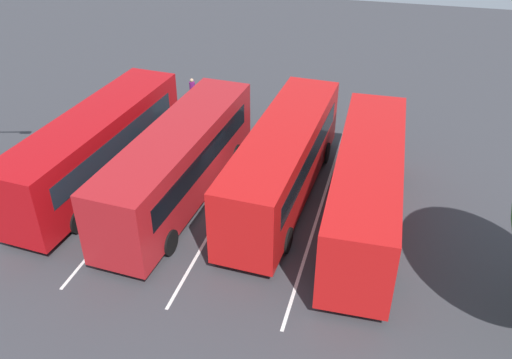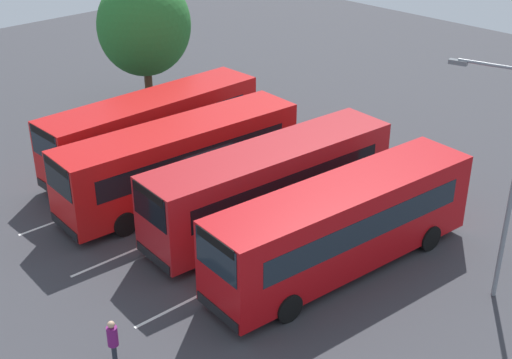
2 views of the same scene
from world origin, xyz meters
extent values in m
plane|color=#38383D|center=(0.00, 0.00, 0.00)|extent=(68.77, 68.77, 0.00)
cube|color=red|center=(-0.73, -5.67, 1.82)|extent=(10.76, 2.40, 2.95)
cube|color=#19232D|center=(4.61, -5.67, 2.62)|extent=(0.12, 2.11, 1.24)
cube|color=#19232D|center=(-0.73, -4.50, 2.18)|extent=(9.04, 0.09, 0.94)
cube|color=#19232D|center=(-0.73, -6.84, 2.18)|extent=(9.04, 0.09, 0.94)
cube|color=black|center=(4.63, -5.67, 3.12)|extent=(0.10, 1.92, 0.32)
cube|color=black|center=(4.64, -5.67, 0.57)|extent=(0.10, 2.20, 0.36)
cylinder|color=black|center=(2.71, -4.53, 0.50)|extent=(1.00, 0.28, 1.00)
cylinder|color=black|center=(2.71, -6.81, 0.50)|extent=(1.00, 0.28, 1.00)
cylinder|color=black|center=(-4.17, -4.53, 0.50)|extent=(1.00, 0.28, 1.00)
cylinder|color=black|center=(-4.17, -6.81, 0.50)|extent=(1.00, 0.28, 1.00)
cube|color=red|center=(0.44, -2.14, 1.82)|extent=(10.91, 3.22, 2.95)
cube|color=black|center=(5.77, -2.55, 2.62)|extent=(0.28, 2.11, 1.24)
cube|color=black|center=(0.53, -0.98, 2.18)|extent=(9.01, 0.78, 0.94)
cube|color=black|center=(0.35, -3.31, 2.18)|extent=(9.01, 0.78, 0.94)
cube|color=black|center=(5.79, -2.55, 3.12)|extent=(0.25, 1.92, 0.32)
cube|color=black|center=(5.80, -2.56, 0.57)|extent=(0.27, 2.20, 0.36)
cylinder|color=black|center=(3.96, -1.27, 0.50)|extent=(1.01, 0.36, 1.00)
cylinder|color=black|center=(3.79, -3.54, 0.50)|extent=(1.01, 0.36, 1.00)
cylinder|color=black|center=(-2.90, -0.74, 0.50)|extent=(1.01, 0.36, 1.00)
cylinder|color=black|center=(-3.07, -3.01, 0.50)|extent=(1.01, 0.36, 1.00)
cube|color=#AD191E|center=(-0.72, 2.00, 1.82)|extent=(10.93, 3.35, 2.95)
cube|color=black|center=(4.60, 1.51, 2.62)|extent=(0.31, 2.11, 1.24)
cube|color=black|center=(-0.62, 3.16, 2.18)|extent=(9.01, 0.89, 0.94)
cube|color=black|center=(-0.83, 0.83, 2.18)|extent=(9.01, 0.89, 0.94)
cube|color=black|center=(4.62, 1.51, 3.12)|extent=(0.27, 1.92, 0.32)
cube|color=black|center=(4.63, 1.51, 0.57)|extent=(0.30, 2.20, 0.36)
cylinder|color=black|center=(2.81, 2.82, 0.50)|extent=(1.02, 0.37, 1.00)
cylinder|color=black|center=(2.60, 0.55, 0.50)|extent=(1.02, 0.37, 1.00)
cylinder|color=black|center=(-4.05, 3.44, 0.50)|extent=(1.02, 0.37, 1.00)
cylinder|color=black|center=(-4.25, 1.17, 0.50)|extent=(1.02, 0.37, 1.00)
cube|color=#B70C11|center=(-0.33, 5.96, 1.82)|extent=(10.94, 3.47, 2.95)
cube|color=#19232D|center=(4.98, 5.42, 2.62)|extent=(0.33, 2.11, 1.24)
cube|color=#19232D|center=(-0.22, 7.12, 2.18)|extent=(9.00, 0.99, 0.94)
cube|color=#19232D|center=(-0.45, 4.80, 2.18)|extent=(9.00, 0.99, 0.94)
cube|color=black|center=(5.00, 5.42, 3.12)|extent=(0.29, 1.92, 0.32)
cube|color=black|center=(5.01, 5.41, 0.57)|extent=(0.32, 2.20, 0.36)
cylinder|color=black|center=(3.21, 6.74, 0.50)|extent=(1.02, 0.38, 1.00)
cylinder|color=black|center=(2.98, 4.48, 0.50)|extent=(1.02, 0.38, 1.00)
cylinder|color=black|center=(-3.64, 7.44, 0.50)|extent=(1.02, 0.38, 1.00)
cylinder|color=black|center=(-3.87, 5.17, 0.50)|extent=(1.02, 0.38, 1.00)
cylinder|color=#232833|center=(8.37, 4.65, 0.39)|extent=(0.13, 0.13, 0.79)
cylinder|color=#232833|center=(8.43, 4.80, 0.39)|extent=(0.13, 0.13, 0.79)
cylinder|color=#721966|center=(8.40, 4.73, 1.10)|extent=(0.42, 0.42, 0.62)
sphere|color=tan|center=(8.40, 4.73, 1.52)|extent=(0.21, 0.21, 0.21)
cube|color=silver|center=(0.00, -3.89, 0.00)|extent=(13.99, 0.58, 0.01)
cube|color=silver|center=(0.00, 0.00, 0.00)|extent=(13.99, 0.58, 0.01)
cube|color=silver|center=(0.00, 3.89, 0.00)|extent=(13.99, 0.58, 0.01)
camera|label=1|loc=(-18.60, -5.69, 13.21)|focal=37.92mm
camera|label=2|loc=(16.37, 19.01, 14.10)|focal=48.99mm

